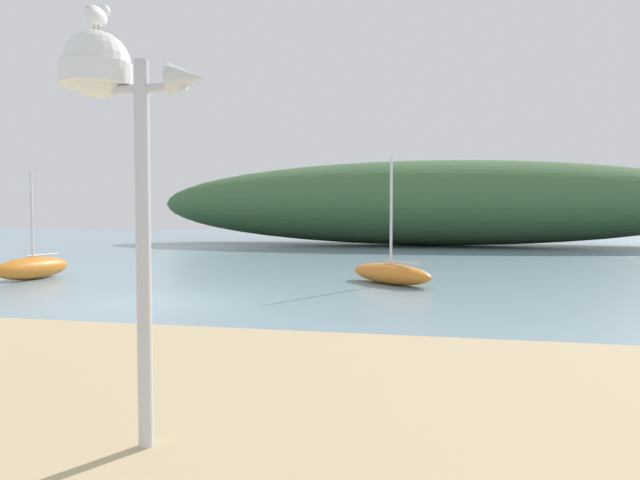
% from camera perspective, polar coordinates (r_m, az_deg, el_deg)
% --- Properties ---
extents(ground_plane, '(120.00, 120.00, 0.00)m').
position_cam_1_polar(ground_plane, '(14.29, -15.70, -5.89)').
color(ground_plane, '#7A99A8').
extents(distant_hill, '(37.60, 10.48, 5.58)m').
position_cam_1_polar(distant_hill, '(39.29, 10.75, 3.59)').
color(distant_hill, '#3D6038').
rests_on(distant_hill, ground).
extents(mast_structure, '(1.20, 0.58, 3.35)m').
position_cam_1_polar(mast_structure, '(5.06, -19.88, 12.87)').
color(mast_structure, silver).
rests_on(mast_structure, beach_sand).
extents(seagull_on_radar, '(0.12, 0.35, 0.25)m').
position_cam_1_polar(seagull_on_radar, '(5.30, -21.03, 20.00)').
color(seagull_on_radar, orange).
rests_on(seagull_on_radar, mast_structure).
extents(sailboat_outer_mooring, '(1.25, 2.89, 3.42)m').
position_cam_1_polar(sailboat_outer_mooring, '(20.63, -26.38, -2.43)').
color(sailboat_outer_mooring, orange).
rests_on(sailboat_outer_mooring, ground).
extents(sailboat_mid_channel, '(2.98, 2.80, 3.72)m').
position_cam_1_polar(sailboat_mid_channel, '(17.35, 6.98, -3.24)').
color(sailboat_mid_channel, orange).
rests_on(sailboat_mid_channel, ground).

